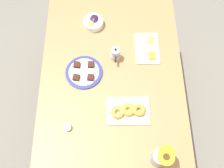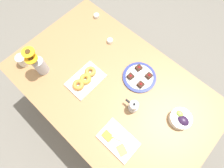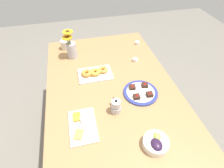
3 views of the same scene
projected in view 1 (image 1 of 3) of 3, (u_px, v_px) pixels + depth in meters
ground_plane at (112, 117)px, 2.40m from camera, size 6.00×6.00×0.00m
dining_table at (112, 91)px, 1.80m from camera, size 1.60×1.00×0.74m
grape_bowl at (93, 22)px, 1.90m from camera, size 0.15×0.15×0.07m
cheese_platter at (147, 48)px, 1.83m from camera, size 0.26×0.17×0.03m
croissant_platter at (128, 111)px, 1.63m from camera, size 0.19×0.28×0.05m
jam_cup_berry at (67, 127)px, 1.59m from camera, size 0.05×0.05×0.03m
dessert_plate at (84, 72)px, 1.75m from camera, size 0.26×0.26×0.05m
flower_vase at (160, 157)px, 1.44m from camera, size 0.11×0.11×0.26m
moka_pot at (115, 54)px, 1.77m from camera, size 0.11×0.07×0.12m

